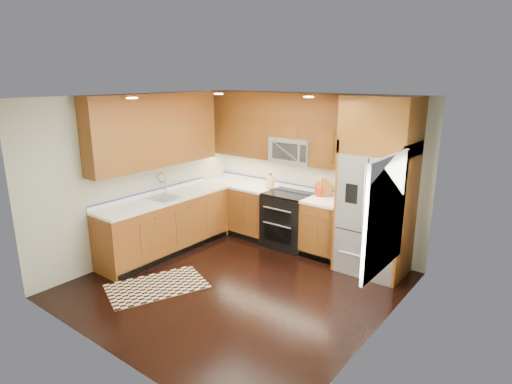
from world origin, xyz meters
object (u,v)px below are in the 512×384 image
Objects in this scene: refrigerator at (377,187)px; knife_block at (271,182)px; utensil_crock at (319,189)px; range at (288,220)px; rug at (157,286)px.

knife_block is at bearing 176.29° from refrigerator.
refrigerator is at bearing -3.71° from knife_block.
utensil_crock is (-1.05, 0.19, -0.24)m from refrigerator.
knife_block is 0.94m from utensil_crock.
refrigerator is at bearing -1.40° from range.
refrigerator reaches higher than utensil_crock.
rug is 2.97m from utensil_crock.
utensil_crock is (0.50, 0.15, 0.59)m from range.
rug is at bearing -113.75° from utensil_crock.
refrigerator reaches higher than rug.
refrigerator is 2.01m from knife_block.
refrigerator is 1.09m from utensil_crock.
utensil_crock is (0.94, 0.06, 0.01)m from knife_block.
refrigerator is at bearing 70.15° from rug.
rug is (-0.61, -2.38, -0.46)m from range.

